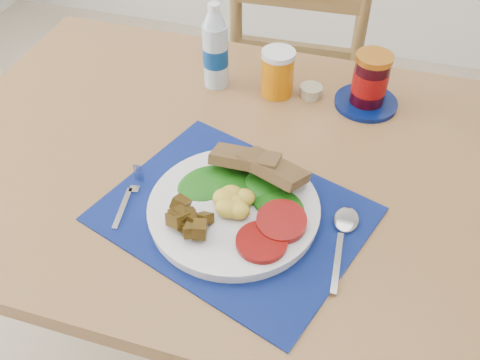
% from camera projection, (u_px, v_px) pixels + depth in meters
% --- Properties ---
extents(table, '(1.40, 0.90, 0.75)m').
position_uv_depth(table, '(255.00, 190.00, 1.17)').
color(table, brown).
rests_on(table, ground).
extents(chair_far, '(0.43, 0.41, 1.09)m').
position_uv_depth(chair_far, '(297.00, 71.00, 1.70)').
color(chair_far, brown).
rests_on(chair_far, ground).
extents(placemat, '(0.56, 0.49, 0.00)m').
position_uv_depth(placemat, '(234.00, 214.00, 1.00)').
color(placemat, black).
rests_on(placemat, table).
extents(breakfast_plate, '(0.32, 0.32, 0.08)m').
position_uv_depth(breakfast_plate, '(230.00, 206.00, 0.99)').
color(breakfast_plate, silver).
rests_on(breakfast_plate, placemat).
extents(fork, '(0.03, 0.15, 0.00)m').
position_uv_depth(fork, '(130.00, 196.00, 1.03)').
color(fork, '#B2B5BA').
rests_on(fork, placemat).
extents(spoon, '(0.05, 0.20, 0.01)m').
position_uv_depth(spoon, '(344.00, 232.00, 0.97)').
color(spoon, '#B2B5BA').
rests_on(spoon, placemat).
extents(water_bottle, '(0.06, 0.06, 0.21)m').
position_uv_depth(water_bottle, '(215.00, 51.00, 1.25)').
color(water_bottle, '#ADBFCC').
rests_on(water_bottle, table).
extents(juice_glass, '(0.08, 0.08, 0.11)m').
position_uv_depth(juice_glass, '(277.00, 74.00, 1.25)').
color(juice_glass, '#CC6C05').
rests_on(juice_glass, table).
extents(ramekin, '(0.05, 0.05, 0.03)m').
position_uv_depth(ramekin, '(311.00, 91.00, 1.27)').
color(ramekin, tan).
rests_on(ramekin, table).
extents(jam_on_saucer, '(0.15, 0.15, 0.13)m').
position_uv_depth(jam_on_saucer, '(370.00, 84.00, 1.21)').
color(jam_on_saucer, '#04124B').
rests_on(jam_on_saucer, table).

